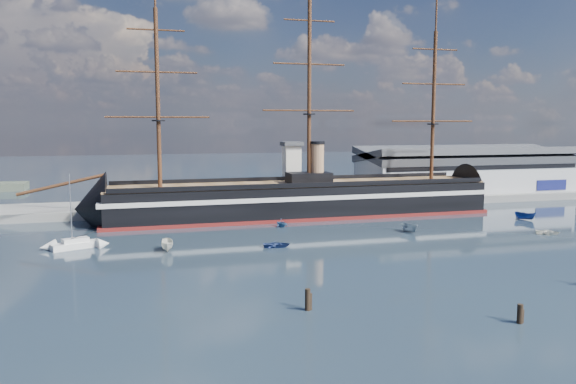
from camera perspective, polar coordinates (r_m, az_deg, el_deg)
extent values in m
plane|color=#1F2937|center=(112.64, 3.51, -4.11)|extent=(600.00, 600.00, 0.00)
cube|color=slate|center=(149.43, 2.65, -1.35)|extent=(180.00, 18.00, 2.00)
cube|color=#B7BABC|center=(173.04, 17.53, 1.80)|extent=(62.00, 20.00, 10.00)
cube|color=#3F4247|center=(172.66, 17.60, 3.65)|extent=(63.00, 21.00, 2.00)
cube|color=silver|center=(143.50, 0.38, 1.93)|extent=(4.00, 4.00, 14.00)
cube|color=#3F4247|center=(143.03, 0.38, 4.92)|extent=(5.00, 5.00, 1.00)
cube|color=black|center=(131.22, 1.29, -0.75)|extent=(88.10, 16.56, 7.00)
cube|color=silver|center=(131.07, 1.29, -0.23)|extent=(90.10, 16.81, 1.00)
cube|color=maroon|center=(131.76, 1.28, -2.32)|extent=(90.10, 16.77, 0.90)
cone|color=black|center=(126.09, -19.40, -1.60)|extent=(14.10, 15.77, 15.68)
cone|color=black|center=(151.28, 18.40, -0.19)|extent=(11.10, 15.75, 15.68)
cube|color=brown|center=(130.79, 1.29, 0.82)|extent=(88.09, 15.28, 0.40)
cube|color=black|center=(131.23, 2.13, 1.45)|extent=(10.04, 6.06, 2.50)
cylinder|color=#AB7E58|center=(131.56, 2.97, 2.99)|extent=(3.20, 3.20, 9.00)
cylinder|color=#381E0F|center=(125.96, -21.99, 0.71)|extent=(17.76, 0.81, 4.43)
cylinder|color=#381E0F|center=(124.72, -13.09, 9.17)|extent=(0.90, 0.90, 38.00)
cylinder|color=#381E0F|center=(130.82, 2.17, 10.11)|extent=(0.90, 0.90, 42.00)
cylinder|color=#381E0F|center=(143.65, 14.56, 8.42)|extent=(0.90, 0.90, 36.00)
cube|color=silver|center=(104.76, -20.76, -5.10)|extent=(8.45, 5.35, 1.09)
cube|color=silver|center=(104.59, -20.78, -4.63)|extent=(4.69, 3.28, 0.87)
cylinder|color=#B2B2B7|center=(103.70, -21.21, -1.57)|extent=(0.17, 0.17, 11.97)
imported|color=silver|center=(98.31, -12.13, -5.89)|extent=(6.26, 2.66, 2.45)
imported|color=navy|center=(99.15, -1.17, -5.63)|extent=(1.66, 3.14, 1.39)
imported|color=gray|center=(115.11, 12.23, -4.02)|extent=(5.65, 2.97, 2.15)
imported|color=#2E598B|center=(118.36, -0.66, -3.55)|extent=(5.76, 4.31, 1.94)
imported|color=white|center=(121.84, 24.87, -3.91)|extent=(2.68, 2.74, 1.28)
imported|color=navy|center=(137.80, 22.92, -2.61)|extent=(5.90, 4.46, 2.24)
cylinder|color=black|center=(66.82, 2.00, -11.92)|extent=(0.64, 0.64, 3.28)
cylinder|color=black|center=(67.64, 22.46, -12.23)|extent=(0.64, 0.64, 2.84)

